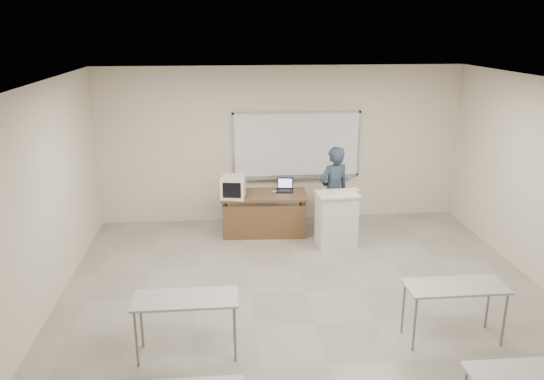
{
  "coord_description": "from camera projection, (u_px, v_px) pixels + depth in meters",
  "views": [
    {
      "loc": [
        -1.13,
        -5.97,
        3.69
      ],
      "look_at": [
        -0.35,
        2.2,
        1.15
      ],
      "focal_mm": 35.0,
      "sensor_mm": 36.0,
      "label": 1
    }
  ],
  "objects": [
    {
      "name": "keyboard",
      "position": [
        345.0,
        191.0,
        9.12
      ],
      "size": [
        0.52,
        0.3,
        0.03
      ],
      "primitive_type": "cube",
      "rotation": [
        0.0,
        0.0,
        0.29
      ],
      "color": "beige",
      "rests_on": "podium"
    },
    {
      "name": "floor",
      "position": [
        315.0,
        324.0,
        6.87
      ],
      "size": [
        7.0,
        8.0,
        0.01
      ],
      "primitive_type": "cube",
      "color": "gray",
      "rests_on": "ground"
    },
    {
      "name": "mouse",
      "position": [
        274.0,
        192.0,
        9.77
      ],
      "size": [
        0.12,
        0.1,
        0.04
      ],
      "primitive_type": "ellipsoid",
      "rotation": [
        0.0,
        0.0,
        -0.4
      ],
      "color": "#9EA3A6",
      "rests_on": "instructor_desk"
    },
    {
      "name": "whiteboard",
      "position": [
        297.0,
        146.0,
        10.23
      ],
      "size": [
        2.48,
        0.1,
        1.31
      ],
      "color": "white",
      "rests_on": "floor"
    },
    {
      "name": "podium",
      "position": [
        336.0,
        219.0,
        9.18
      ],
      "size": [
        0.69,
        0.5,
        0.97
      ],
      "rotation": [
        0.0,
        0.0,
        0.08
      ],
      "color": "beige",
      "rests_on": "floor"
    },
    {
      "name": "instructor_desk",
      "position": [
        264.0,
        206.0,
        9.66
      ],
      "size": [
        1.55,
        0.78,
        0.75
      ],
      "rotation": [
        0.0,
        0.0,
        -0.06
      ],
      "color": "brown",
      "rests_on": "floor"
    },
    {
      "name": "crt_monitor",
      "position": [
        234.0,
        187.0,
        9.49
      ],
      "size": [
        0.42,
        0.47,
        0.4
      ],
      "rotation": [
        0.0,
        0.0,
        -0.16
      ],
      "color": "beige",
      "rests_on": "instructor_desk"
    },
    {
      "name": "laptop",
      "position": [
        284.0,
        188.0,
        9.88
      ],
      "size": [
        0.3,
        0.28,
        0.23
      ],
      "rotation": [
        0.0,
        0.0,
        -0.16
      ],
      "color": "black",
      "rests_on": "instructor_desk"
    },
    {
      "name": "student_desks",
      "position": [
        339.0,
        336.0,
        5.39
      ],
      "size": [
        4.4,
        2.2,
        0.73
      ],
      "color": "#ADACA8",
      "rests_on": "floor"
    },
    {
      "name": "presenter",
      "position": [
        334.0,
        192.0,
        9.52
      ],
      "size": [
        0.72,
        0.61,
        1.68
      ],
      "primitive_type": "imported",
      "rotation": [
        0.0,
        0.0,
        3.54
      ],
      "color": "black",
      "rests_on": "floor"
    }
  ]
}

